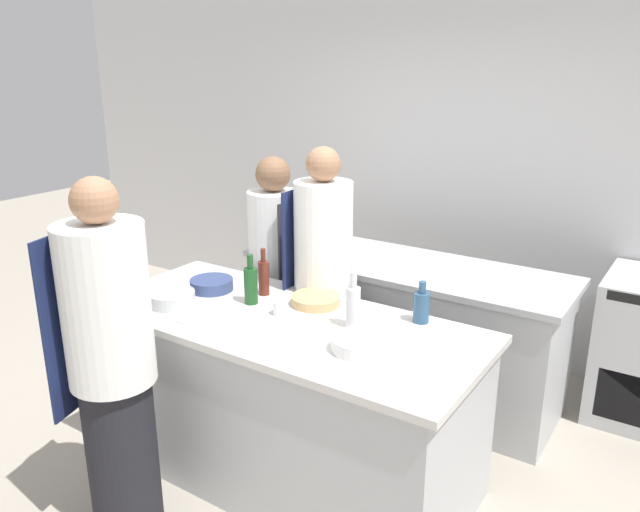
# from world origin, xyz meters

# --- Properties ---
(ground_plane) EXTENTS (16.00, 16.00, 0.00)m
(ground_plane) POSITION_xyz_m (0.00, 0.00, 0.00)
(ground_plane) COLOR #A89E8E
(wall_back) EXTENTS (8.00, 0.06, 2.80)m
(wall_back) POSITION_xyz_m (0.00, 2.13, 1.40)
(wall_back) COLOR silver
(wall_back) RESTS_ON ground_plane
(prep_counter) EXTENTS (2.12, 0.92, 0.94)m
(prep_counter) POSITION_xyz_m (0.00, 0.00, 0.47)
(prep_counter) COLOR #B7BABC
(prep_counter) RESTS_ON ground_plane
(pass_counter) EXTENTS (2.17, 0.74, 0.94)m
(pass_counter) POSITION_xyz_m (0.13, 1.18, 0.47)
(pass_counter) COLOR #B7BABC
(pass_counter) RESTS_ON ground_plane
(chef_at_prep_near) EXTENTS (0.45, 0.43, 1.76)m
(chef_at_prep_near) POSITION_xyz_m (-0.40, -0.77, 0.88)
(chef_at_prep_near) COLOR black
(chef_at_prep_near) RESTS_ON ground_plane
(chef_at_stove) EXTENTS (0.37, 0.35, 1.64)m
(chef_at_stove) POSITION_xyz_m (-0.60, 0.72, 0.82)
(chef_at_stove) COLOR black
(chef_at_stove) RESTS_ON ground_plane
(chef_at_pass_far) EXTENTS (0.36, 0.34, 1.77)m
(chef_at_pass_far) POSITION_xyz_m (-0.08, 0.50, 0.89)
(chef_at_pass_far) COLOR black
(chef_at_pass_far) RESTS_ON ground_plane
(bottle_olive_oil) EXTENTS (0.08, 0.08, 0.22)m
(bottle_olive_oil) POSITION_xyz_m (0.62, 0.36, 1.02)
(bottle_olive_oil) COLOR #2D5175
(bottle_olive_oil) RESTS_ON prep_counter
(bottle_vinegar) EXTENTS (0.08, 0.08, 0.28)m
(bottle_vinegar) POSITION_xyz_m (-0.27, 0.08, 1.05)
(bottle_vinegar) COLOR #19471E
(bottle_vinegar) RESTS_ON prep_counter
(bottle_wine) EXTENTS (0.06, 0.06, 0.28)m
(bottle_wine) POSITION_xyz_m (-0.30, 0.22, 1.05)
(bottle_wine) COLOR #5B2319
(bottle_wine) RESTS_ON prep_counter
(bottle_cooking_oil) EXTENTS (0.07, 0.07, 0.29)m
(bottle_cooking_oil) POSITION_xyz_m (0.36, 0.11, 1.05)
(bottle_cooking_oil) COLOR silver
(bottle_cooking_oil) RESTS_ON prep_counter
(bowl_mixing_large) EXTENTS (0.26, 0.26, 0.06)m
(bowl_mixing_large) POSITION_xyz_m (0.51, -0.10, 0.97)
(bowl_mixing_large) COLOR white
(bowl_mixing_large) RESTS_ON prep_counter
(bowl_prep_small) EXTENTS (0.25, 0.25, 0.07)m
(bowl_prep_small) POSITION_xyz_m (-0.63, -0.18, 0.97)
(bowl_prep_small) COLOR #B7BABC
(bowl_prep_small) RESTS_ON prep_counter
(bowl_ceramic_blue) EXTENTS (0.27, 0.27, 0.05)m
(bowl_ceramic_blue) POSITION_xyz_m (0.03, 0.26, 0.96)
(bowl_ceramic_blue) COLOR tan
(bowl_ceramic_blue) RESTS_ON prep_counter
(bowl_wooden_salad) EXTENTS (0.25, 0.25, 0.07)m
(bowl_wooden_salad) POSITION_xyz_m (-0.60, 0.11, 0.97)
(bowl_wooden_salad) COLOR navy
(bowl_wooden_salad) RESTS_ON prep_counter
(cup) EXTENTS (0.08, 0.08, 0.08)m
(cup) POSITION_xyz_m (-0.04, 0.04, 0.97)
(cup) COLOR white
(cup) RESTS_ON prep_counter
(cutting_board) EXTENTS (0.41, 0.26, 0.01)m
(cutting_board) POSITION_xyz_m (-0.23, -0.21, 0.94)
(cutting_board) COLOR white
(cutting_board) RESTS_ON prep_counter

